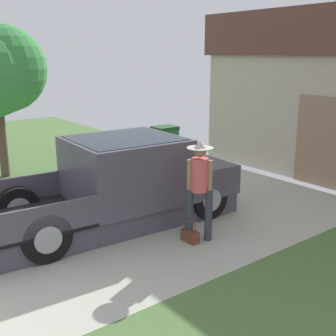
# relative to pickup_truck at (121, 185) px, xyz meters

# --- Properties ---
(pickup_truck) EXTENTS (2.19, 5.40, 1.65)m
(pickup_truck) POSITION_rel_pickup_truck_xyz_m (0.00, 0.00, 0.00)
(pickup_truck) COLOR #4E4756
(pickup_truck) RESTS_ON ground
(person_with_hat) EXTENTS (0.45, 0.45, 1.77)m
(person_with_hat) POSITION_rel_pickup_truck_xyz_m (1.55, 0.62, 0.31)
(person_with_hat) COLOR #333842
(person_with_hat) RESTS_ON ground
(handbag) EXTENTS (0.34, 0.16, 0.41)m
(handbag) POSITION_rel_pickup_truck_xyz_m (1.54, 0.43, -0.61)
(handbag) COLOR brown
(handbag) RESTS_ON ground
(wheeled_trash_bin) EXTENTS (0.60, 0.72, 1.00)m
(wheeled_trash_bin) POSITION_rel_pickup_truck_xyz_m (-3.67, 3.84, -0.19)
(wheeled_trash_bin) COLOR #286B38
(wheeled_trash_bin) RESTS_ON ground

